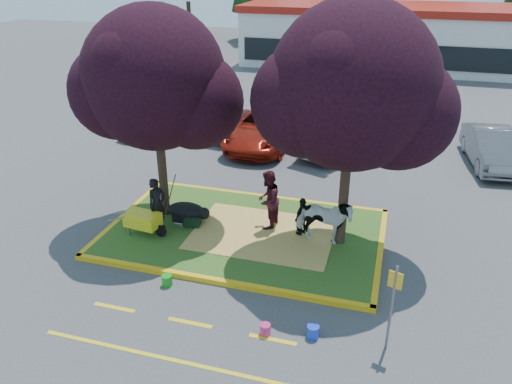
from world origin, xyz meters
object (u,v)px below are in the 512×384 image
(sign_post, at_px, (393,300))
(car_black, at_px, (148,121))
(calf, at_px, (187,211))
(bucket_blue, at_px, (313,332))
(handler, at_px, (157,204))
(wheelbarrow, at_px, (143,220))
(car_silver, at_px, (232,120))
(bucket_green, at_px, (167,280))
(cow, at_px, (323,221))
(bucket_pink, at_px, (265,329))

(sign_post, relative_size, car_black, 0.61)
(calf, xyz_separation_m, bucket_blue, (4.83, -4.10, -0.27))
(calf, height_order, car_black, car_black)
(handler, bearing_deg, sign_post, -88.94)
(calf, xyz_separation_m, sign_post, (6.43, -3.97, 0.86))
(handler, distance_m, wheelbarrow, 0.62)
(calf, height_order, bucket_blue, calf)
(handler, xyz_separation_m, car_silver, (-0.88, 9.55, -0.31))
(bucket_green, bearing_deg, cow, 40.26)
(bucket_pink, bearing_deg, car_silver, 111.85)
(wheelbarrow, relative_size, bucket_pink, 6.90)
(calf, bearing_deg, sign_post, -18.21)
(bucket_green, distance_m, bucket_pink, 3.13)
(car_black, relative_size, car_silver, 0.86)
(calf, bearing_deg, car_silver, 112.92)
(calf, bearing_deg, bucket_green, -61.99)
(car_silver, bearing_deg, car_black, 25.12)
(wheelbarrow, distance_m, bucket_pink, 5.57)
(calf, relative_size, bucket_pink, 4.75)
(sign_post, bearing_deg, bucket_pink, -155.08)
(cow, relative_size, bucket_pink, 6.35)
(cow, distance_m, bucket_blue, 3.97)
(cow, relative_size, bucket_blue, 5.62)
(wheelbarrow, height_order, bucket_pink, wheelbarrow)
(sign_post, bearing_deg, cow, 136.43)
(bucket_green, relative_size, bucket_blue, 0.98)
(cow, distance_m, bucket_pink, 4.19)
(calf, distance_m, bucket_blue, 6.34)
(sign_post, bearing_deg, handler, 173.56)
(calf, relative_size, car_black, 0.36)
(bucket_green, bearing_deg, calf, 104.52)
(bucket_pink, bearing_deg, wheelbarrow, 146.53)
(bucket_green, xyz_separation_m, car_black, (-6.15, 10.93, 0.45))
(wheelbarrow, distance_m, bucket_blue, 6.38)
(car_black, bearing_deg, sign_post, -37.27)
(cow, bearing_deg, sign_post, -149.86)
(sign_post, distance_m, bucket_blue, 1.97)
(calf, height_order, wheelbarrow, wheelbarrow)
(calf, bearing_deg, bucket_blue, -26.78)
(calf, height_order, sign_post, sign_post)
(sign_post, height_order, bucket_green, sign_post)
(handler, bearing_deg, bucket_green, -124.39)
(handler, bearing_deg, wheelbarrow, 172.79)
(sign_post, relative_size, bucket_pink, 7.97)
(bucket_pink, bearing_deg, calf, 131.28)
(calf, bearing_deg, car_black, 138.13)
(calf, distance_m, handler, 1.14)
(bucket_green, distance_m, bucket_blue, 4.09)
(handler, relative_size, car_black, 0.47)
(calf, height_order, handler, handler)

